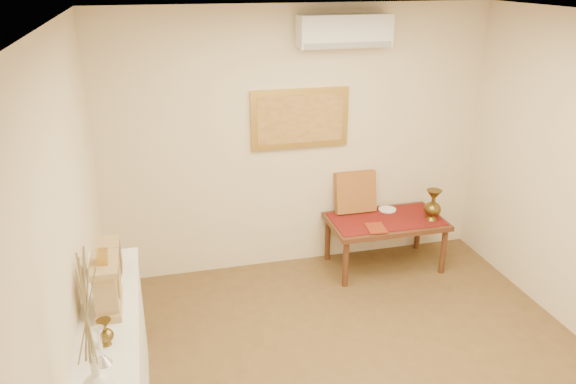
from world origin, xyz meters
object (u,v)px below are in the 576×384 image
object	(u,v)px
low_table	(386,225)
mantel_clock	(107,285)
white_vase	(90,338)
wooden_chest	(109,257)
brass_urn_tall	(433,202)

from	to	relation	value
low_table	mantel_clock	bearing A→B (deg)	-147.48
white_vase	wooden_chest	bearing A→B (deg)	90.39
brass_urn_tall	wooden_chest	size ratio (longest dim) A/B	1.64
brass_urn_tall	wooden_chest	distance (m)	3.33
mantel_clock	low_table	xyz separation A→B (m)	(2.66, 1.70, -0.67)
brass_urn_tall	low_table	world-z (taller)	brass_urn_tall
wooden_chest	white_vase	bearing A→B (deg)	-89.61
mantel_clock	wooden_chest	bearing A→B (deg)	91.13
white_vase	mantel_clock	world-z (taller)	white_vase
white_vase	brass_urn_tall	xyz separation A→B (m)	(3.12, 2.52, -0.68)
low_table	wooden_chest	bearing A→B (deg)	-155.46
mantel_clock	white_vase	bearing A→B (deg)	-89.98
wooden_chest	low_table	size ratio (longest dim) A/B	0.20
white_vase	wooden_chest	distance (m)	1.47
white_vase	low_table	world-z (taller)	white_vase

